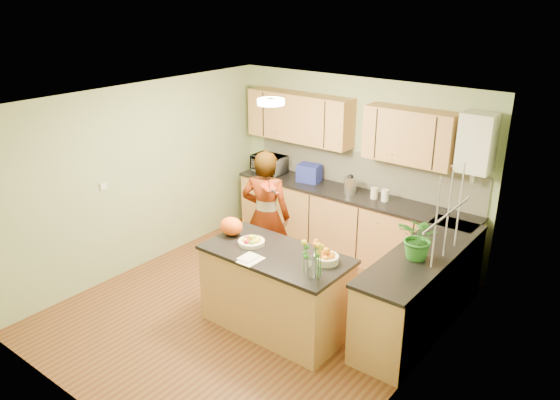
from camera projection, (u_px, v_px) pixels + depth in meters
The scene contains 28 objects.
floor at pixel (257, 308), 6.61m from camera, with size 4.50×4.50×0.00m, color #5A3019.
ceiling at pixel (253, 102), 5.70m from camera, with size 4.00×4.50×0.02m, color white.
wall_back at pixel (357, 165), 7.81m from camera, with size 4.00×0.02×2.50m, color #92A777.
wall_front at pixel (78, 295), 4.50m from camera, with size 4.00×0.02×2.50m, color #92A777.
wall_left at pixel (141, 177), 7.30m from camera, with size 0.02×4.50×2.50m, color #92A777.
wall_right at pixel (421, 264), 5.01m from camera, with size 0.02×4.50×2.50m, color #92A777.
back_counter at pixel (349, 223), 7.81m from camera, with size 3.64×0.62×0.94m.
right_counter at pixel (421, 290), 6.08m from camera, with size 0.62×2.24×0.94m.
splashback at pixel (362, 170), 7.75m from camera, with size 3.60×0.02×0.52m, color beige.
upper_cabinets at pixel (342, 124), 7.56m from camera, with size 3.20×0.34×0.70m.
boiler at pixel (477, 143), 6.48m from camera, with size 0.40×0.30×0.86m.
window_right at pixel (449, 214), 5.34m from camera, with size 0.01×1.30×1.05m.
light_switch at pixel (103, 186), 6.83m from camera, with size 0.02×0.09×0.09m, color white.
ceiling_lamp at pixel (271, 102), 5.93m from camera, with size 0.30×0.30×0.07m.
peninsula_island at pixel (276, 290), 6.08m from camera, with size 1.64×0.84×0.94m.
fruit_dish at pixel (251, 241), 6.10m from camera, with size 0.30×0.30×0.10m.
orange_bowl at pixel (326, 257), 5.68m from camera, with size 0.27×0.27×0.16m.
flower_vase at pixel (312, 250), 5.33m from camera, with size 0.23×0.23×0.43m.
orange_bag at pixel (231, 226), 6.31m from camera, with size 0.28×0.24×0.21m, color #ED5613.
papers at pixel (251, 260), 5.75m from camera, with size 0.20×0.27×0.01m, color white.
violinist at pixel (266, 216), 7.02m from camera, with size 0.64×0.42×1.76m, color #DDA287.
violin at pixel (267, 185), 6.55m from camera, with size 0.61×0.24×0.12m, color #4A1104, non-canonical shape.
microwave at pixel (269, 164), 8.42m from camera, with size 0.50×0.34×0.28m, color white.
blue_box at pixel (309, 173), 8.04m from camera, with size 0.33×0.24×0.26m, color navy.
kettle at pixel (350, 184), 7.57m from camera, with size 0.17×0.17×0.32m.
jar_cream at pixel (374, 193), 7.40m from camera, with size 0.10×0.10×0.15m, color beige.
jar_white at pixel (385, 195), 7.32m from camera, with size 0.10×0.10×0.16m, color white.
potted_plant at pixel (420, 238), 5.68m from camera, with size 0.44×0.38×0.49m, color #2C7828.
Camera 1 is at (3.72, -4.30, 3.61)m, focal length 35.00 mm.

